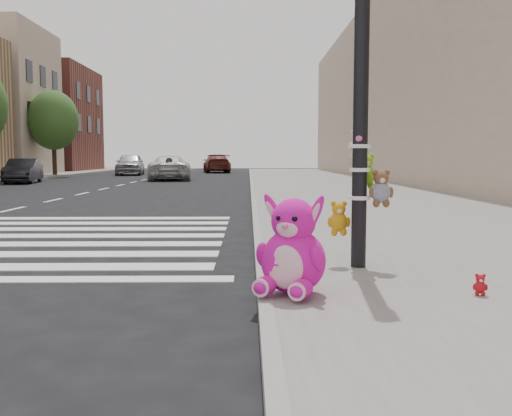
{
  "coord_description": "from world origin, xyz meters",
  "views": [
    {
      "loc": [
        1.41,
        -4.29,
        1.33
      ],
      "look_at": [
        1.49,
        2.13,
        0.75
      ],
      "focal_mm": 40.0,
      "sensor_mm": 36.0,
      "label": 1
    }
  ],
  "objects_px": {
    "red_teddy": "(480,285)",
    "car_dark_far": "(23,171)",
    "pink_bunny": "(292,253)",
    "car_white_near": "(169,168)",
    "signal_pole": "(362,115)"
  },
  "relations": [
    {
      "from": "red_teddy",
      "to": "car_dark_far",
      "type": "bearing_deg",
      "value": 129.14
    },
    {
      "from": "pink_bunny",
      "to": "car_white_near",
      "type": "relative_size",
      "value": 0.18
    },
    {
      "from": "red_teddy",
      "to": "car_white_near",
      "type": "xyz_separation_m",
      "value": [
        -6.45,
        27.46,
        0.45
      ]
    },
    {
      "from": "pink_bunny",
      "to": "red_teddy",
      "type": "bearing_deg",
      "value": 22.05
    },
    {
      "from": "pink_bunny",
      "to": "car_dark_far",
      "type": "xyz_separation_m",
      "value": [
        -11.59,
        23.64,
        0.11
      ]
    },
    {
      "from": "pink_bunny",
      "to": "car_white_near",
      "type": "height_order",
      "value": "car_white_near"
    },
    {
      "from": "red_teddy",
      "to": "car_white_near",
      "type": "distance_m",
      "value": 28.21
    },
    {
      "from": "red_teddy",
      "to": "signal_pole",
      "type": "bearing_deg",
      "value": 130.89
    },
    {
      "from": "red_teddy",
      "to": "pink_bunny",
      "type": "bearing_deg",
      "value": -172.63
    },
    {
      "from": "car_white_near",
      "to": "signal_pole",
      "type": "bearing_deg",
      "value": 94.94
    },
    {
      "from": "pink_bunny",
      "to": "car_dark_far",
      "type": "height_order",
      "value": "car_dark_far"
    },
    {
      "from": "signal_pole",
      "to": "red_teddy",
      "type": "relative_size",
      "value": 21.04
    },
    {
      "from": "signal_pole",
      "to": "pink_bunny",
      "type": "xyz_separation_m",
      "value": [
        -0.83,
        -1.24,
        -1.27
      ]
    },
    {
      "from": "signal_pole",
      "to": "red_teddy",
      "type": "bearing_deg",
      "value": -59.15
    },
    {
      "from": "car_dark_far",
      "to": "car_white_near",
      "type": "distance_m",
      "value": 7.72
    }
  ]
}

